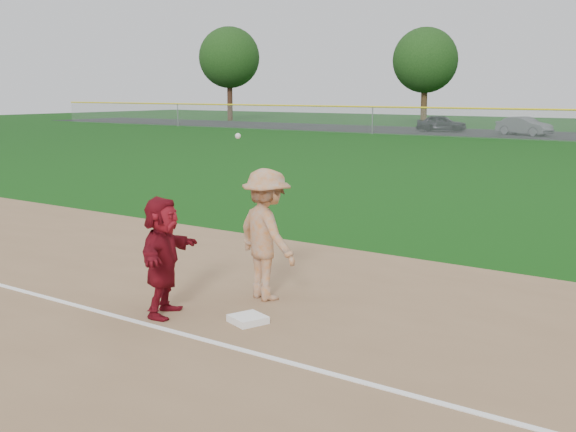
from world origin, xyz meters
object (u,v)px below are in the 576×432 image
Objects in this scene: first_base at (248,319)px; base_runner at (163,256)px; car_mid at (524,126)px; car_left at (442,123)px.

first_base is 1.52m from base_runner.
first_base is 0.11× the size of car_mid.
base_runner is 46.19m from car_mid.
car_mid is (-10.60, 44.80, 0.60)m from first_base.
car_mid is at bearing 103.31° from first_base.
car_left is at bearing -3.52° from base_runner.
car_mid is at bearing -114.23° from car_left.
first_base is 48.77m from car_left.
car_left is at bearing 98.85° from car_mid.
base_runner is at bearing -178.25° from car_left.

